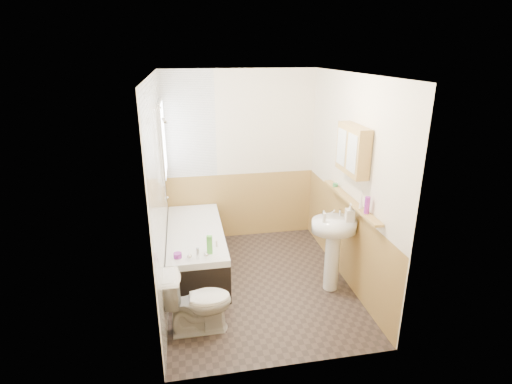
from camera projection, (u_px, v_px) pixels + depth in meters
floor at (258, 283)px, 4.96m from camera, size 2.80×2.80×0.00m
ceiling at (259, 74)px, 4.12m from camera, size 2.80×2.80×0.00m
wall_back at (240, 157)px, 5.85m from camera, size 2.20×0.02×2.50m
wall_front at (291, 244)px, 3.24m from camera, size 2.20×0.02×2.50m
wall_left at (159, 194)px, 4.35m from camera, size 0.02×2.80×2.50m
wall_right at (350, 183)px, 4.74m from camera, size 0.02×2.80×2.50m
wainscot_right at (344, 240)px, 4.98m from camera, size 0.01×2.80×1.00m
wainscot_front at (288, 319)px, 3.51m from camera, size 2.20×0.01×1.00m
wainscot_back at (241, 205)px, 6.08m from camera, size 2.20×0.01×1.00m
tile_cladding_left at (161, 194)px, 4.36m from camera, size 0.01×2.80×2.50m
tile_return_back at (188, 125)px, 5.53m from camera, size 0.75×0.01×1.50m
window at (163, 140)px, 5.10m from camera, size 0.03×0.79×0.99m
bathtub at (196, 249)px, 5.20m from camera, size 0.70×1.74×0.70m
shower_riser at (163, 146)px, 4.55m from camera, size 0.10×0.08×1.17m
toilet at (198, 302)px, 4.03m from camera, size 0.68×0.39×0.66m
sink at (333, 240)px, 4.65m from camera, size 0.53×0.43×1.02m
pine_shelf at (350, 200)px, 4.60m from camera, size 0.10×1.45×0.03m
medicine_cabinet at (353, 150)px, 4.37m from camera, size 0.15×0.60×0.54m
foam_can at (367, 205)px, 4.17m from camera, size 0.06×0.06×0.18m
green_bottle at (361, 199)px, 4.29m from camera, size 0.05×0.05×0.22m
black_jar at (335, 185)px, 5.02m from camera, size 0.08×0.08×0.04m
soap_bottle at (350, 217)px, 4.51m from camera, size 0.14×0.23×0.10m
clear_bottle at (324, 218)px, 4.48m from camera, size 0.05×0.05×0.11m
blue_gel at (210, 245)px, 4.48m from camera, size 0.07×0.05×0.22m
cream_jar at (178, 255)px, 4.41m from camera, size 0.11×0.11×0.06m
orange_bottle at (217, 244)px, 4.66m from camera, size 0.03×0.03×0.08m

